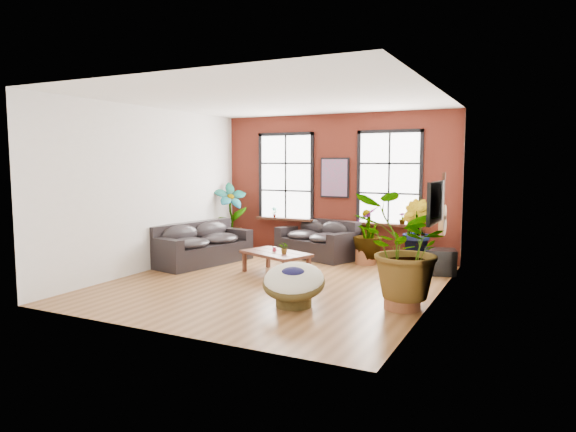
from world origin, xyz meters
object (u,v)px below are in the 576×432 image
Objects in this scene: sofa_left at (201,245)px; coffee_table at (276,255)px; papasan_chair at (294,282)px; sofa_back at (318,240)px.

sofa_left is 1.53× the size of coffee_table.
sofa_back is at bearing 91.56° from papasan_chair.
sofa_left is at bearing -117.73° from sofa_back.
coffee_table is 1.30× the size of papasan_chair.
coffee_table is (-0.04, -2.17, -0.01)m from sofa_back.
coffee_table is (2.09, -0.26, -0.01)m from sofa_left.
sofa_back reaches higher than coffee_table.
sofa_back is 4.39m from papasan_chair.
papasan_chair is (1.34, -4.18, -0.03)m from sofa_back.
sofa_back is at bearing -35.91° from sofa_left.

